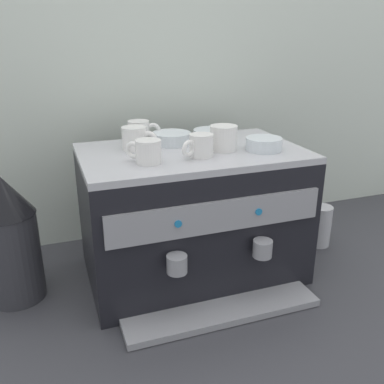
{
  "coord_description": "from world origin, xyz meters",
  "views": [
    {
      "loc": [
        -0.42,
        -1.18,
        0.76
      ],
      "look_at": [
        0.0,
        0.0,
        0.28
      ],
      "focal_mm": 39.61,
      "sensor_mm": 36.0,
      "label": 1
    }
  ],
  "objects_px": {
    "espresso_machine": "(192,214)",
    "ceramic_cup_0": "(147,151)",
    "milk_pitcher": "(320,226)",
    "ceramic_cup_4": "(140,132)",
    "ceramic_bowl_0": "(172,138)",
    "ceramic_cup_1": "(199,146)",
    "ceramic_bowl_2": "(264,144)",
    "coffee_grinder": "(9,238)",
    "ceramic_bowl_1": "(212,134)",
    "ceramic_cup_2": "(223,138)",
    "ceramic_cup_3": "(136,138)"
  },
  "relations": [
    {
      "from": "espresso_machine",
      "to": "ceramic_cup_0",
      "type": "relative_size",
      "value": 7.2
    },
    {
      "from": "ceramic_cup_0",
      "to": "milk_pitcher",
      "type": "distance_m",
      "value": 0.78
    },
    {
      "from": "ceramic_cup_4",
      "to": "ceramic_bowl_0",
      "type": "relative_size",
      "value": 0.86
    },
    {
      "from": "ceramic_cup_1",
      "to": "espresso_machine",
      "type": "bearing_deg",
      "value": 83.88
    },
    {
      "from": "espresso_machine",
      "to": "ceramic_bowl_2",
      "type": "height_order",
      "value": "ceramic_bowl_2"
    },
    {
      "from": "ceramic_cup_1",
      "to": "ceramic_cup_0",
      "type": "bearing_deg",
      "value": -177.47
    },
    {
      "from": "coffee_grinder",
      "to": "ceramic_bowl_0",
      "type": "bearing_deg",
      "value": 6.31
    },
    {
      "from": "espresso_machine",
      "to": "milk_pitcher",
      "type": "xyz_separation_m",
      "value": [
        0.52,
        0.02,
        -0.13
      ]
    },
    {
      "from": "espresso_machine",
      "to": "coffee_grinder",
      "type": "height_order",
      "value": "espresso_machine"
    },
    {
      "from": "espresso_machine",
      "to": "ceramic_bowl_1",
      "type": "relative_size",
      "value": 5.41
    },
    {
      "from": "espresso_machine",
      "to": "ceramic_bowl_0",
      "type": "relative_size",
      "value": 5.43
    },
    {
      "from": "ceramic_cup_2",
      "to": "milk_pitcher",
      "type": "relative_size",
      "value": 0.8
    },
    {
      "from": "espresso_machine",
      "to": "milk_pitcher",
      "type": "height_order",
      "value": "espresso_machine"
    },
    {
      "from": "ceramic_bowl_1",
      "to": "milk_pitcher",
      "type": "relative_size",
      "value": 0.81
    },
    {
      "from": "ceramic_cup_1",
      "to": "ceramic_bowl_0",
      "type": "bearing_deg",
      "value": 99.03
    },
    {
      "from": "milk_pitcher",
      "to": "coffee_grinder",
      "type": "bearing_deg",
      "value": 178.88
    },
    {
      "from": "ceramic_cup_0",
      "to": "coffee_grinder",
      "type": "height_order",
      "value": "ceramic_cup_0"
    },
    {
      "from": "ceramic_bowl_2",
      "to": "ceramic_cup_0",
      "type": "bearing_deg",
      "value": -177.97
    },
    {
      "from": "ceramic_cup_0",
      "to": "ceramic_bowl_0",
      "type": "xyz_separation_m",
      "value": [
        0.12,
        0.18,
        -0.01
      ]
    },
    {
      "from": "ceramic_cup_0",
      "to": "ceramic_cup_2",
      "type": "relative_size",
      "value": 0.76
    },
    {
      "from": "milk_pitcher",
      "to": "ceramic_cup_3",
      "type": "bearing_deg",
      "value": 175.94
    },
    {
      "from": "ceramic_cup_2",
      "to": "ceramic_cup_4",
      "type": "xyz_separation_m",
      "value": [
        -0.22,
        0.18,
        -0.0
      ]
    },
    {
      "from": "espresso_machine",
      "to": "coffee_grinder",
      "type": "xyz_separation_m",
      "value": [
        -0.55,
        0.04,
        -0.01
      ]
    },
    {
      "from": "ceramic_cup_4",
      "to": "ceramic_bowl_1",
      "type": "bearing_deg",
      "value": -7.85
    },
    {
      "from": "ceramic_bowl_2",
      "to": "coffee_grinder",
      "type": "xyz_separation_m",
      "value": [
        -0.76,
        0.11,
        -0.24
      ]
    },
    {
      "from": "ceramic_bowl_0",
      "to": "ceramic_cup_0",
      "type": "bearing_deg",
      "value": -124.44
    },
    {
      "from": "ceramic_cup_2",
      "to": "ceramic_bowl_1",
      "type": "xyz_separation_m",
      "value": [
        0.02,
        0.14,
        -0.02
      ]
    },
    {
      "from": "espresso_machine",
      "to": "ceramic_bowl_1",
      "type": "xyz_separation_m",
      "value": [
        0.11,
        0.12,
        0.23
      ]
    },
    {
      "from": "ceramic_cup_2",
      "to": "milk_pitcher",
      "type": "height_order",
      "value": "ceramic_cup_2"
    },
    {
      "from": "ceramic_cup_2",
      "to": "milk_pitcher",
      "type": "xyz_separation_m",
      "value": [
        0.43,
        0.05,
        -0.38
      ]
    },
    {
      "from": "espresso_machine",
      "to": "ceramic_cup_4",
      "type": "bearing_deg",
      "value": 129.64
    },
    {
      "from": "ceramic_cup_1",
      "to": "ceramic_cup_3",
      "type": "distance_m",
      "value": 0.21
    },
    {
      "from": "espresso_machine",
      "to": "ceramic_cup_2",
      "type": "relative_size",
      "value": 5.46
    },
    {
      "from": "ceramic_cup_3",
      "to": "ceramic_bowl_1",
      "type": "distance_m",
      "value": 0.28
    },
    {
      "from": "coffee_grinder",
      "to": "ceramic_bowl_1",
      "type": "bearing_deg",
      "value": 6.59
    },
    {
      "from": "ceramic_cup_3",
      "to": "coffee_grinder",
      "type": "distance_m",
      "value": 0.47
    },
    {
      "from": "espresso_machine",
      "to": "coffee_grinder",
      "type": "relative_size",
      "value": 1.73
    },
    {
      "from": "ceramic_cup_2",
      "to": "ceramic_bowl_0",
      "type": "relative_size",
      "value": 0.99
    },
    {
      "from": "espresso_machine",
      "to": "ceramic_bowl_2",
      "type": "bearing_deg",
      "value": -18.73
    },
    {
      "from": "ceramic_bowl_0",
      "to": "ceramic_bowl_2",
      "type": "relative_size",
      "value": 1.13
    },
    {
      "from": "ceramic_cup_2",
      "to": "ceramic_bowl_0",
      "type": "distance_m",
      "value": 0.18
    },
    {
      "from": "ceramic_cup_2",
      "to": "ceramic_cup_3",
      "type": "xyz_separation_m",
      "value": [
        -0.25,
        0.09,
        -0.0
      ]
    },
    {
      "from": "ceramic_bowl_1",
      "to": "ceramic_bowl_2",
      "type": "distance_m",
      "value": 0.21
    },
    {
      "from": "ceramic_bowl_1",
      "to": "ceramic_bowl_2",
      "type": "relative_size",
      "value": 1.13
    },
    {
      "from": "ceramic_cup_0",
      "to": "ceramic_bowl_1",
      "type": "distance_m",
      "value": 0.34
    },
    {
      "from": "ceramic_cup_4",
      "to": "ceramic_bowl_1",
      "type": "distance_m",
      "value": 0.24
    },
    {
      "from": "ceramic_cup_2",
      "to": "coffee_grinder",
      "type": "height_order",
      "value": "ceramic_cup_2"
    },
    {
      "from": "ceramic_cup_1",
      "to": "ceramic_bowl_0",
      "type": "distance_m",
      "value": 0.18
    },
    {
      "from": "espresso_machine",
      "to": "ceramic_cup_1",
      "type": "distance_m",
      "value": 0.26
    },
    {
      "from": "ceramic_cup_3",
      "to": "ceramic_bowl_2",
      "type": "distance_m",
      "value": 0.39
    }
  ]
}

